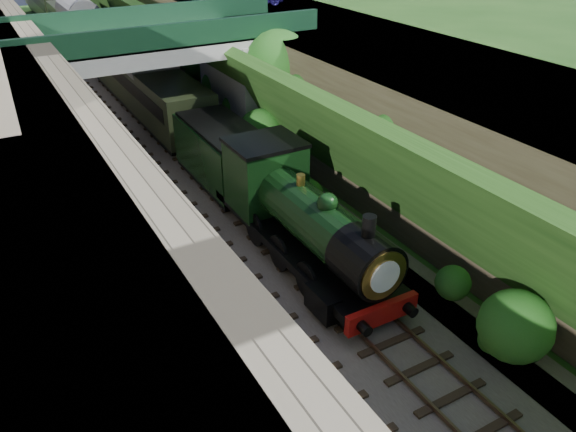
{
  "coord_description": "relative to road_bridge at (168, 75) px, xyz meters",
  "views": [
    {
      "loc": [
        -8.21,
        -5.42,
        12.38
      ],
      "look_at": [
        0.0,
        9.12,
        2.9
      ],
      "focal_mm": 35.0,
      "sensor_mm": 36.0,
      "label": 1
    }
  ],
  "objects": [
    {
      "name": "embankment_slope",
      "position": [
        3.97,
        -6.08,
        -1.46
      ],
      "size": [
        4.38,
        90.0,
        6.36
      ],
      "color": "#1E4714",
      "rests_on": "ground"
    },
    {
      "name": "tree",
      "position": [
        4.97,
        -3.43,
        0.57
      ],
      "size": [
        3.6,
        3.8,
        6.6
      ],
      "color": "black",
      "rests_on": "ground"
    },
    {
      "name": "track_right",
      "position": [
        0.26,
        -4.0,
        -3.83
      ],
      "size": [
        2.5,
        90.0,
        0.2
      ],
      "color": "black",
      "rests_on": "trackbed"
    },
    {
      "name": "street_plateau_right",
      "position": [
        8.56,
        -4.0,
        -0.95
      ],
      "size": [
        8.0,
        90.0,
        6.25
      ],
      "primitive_type": "cube",
      "color": "#262628",
      "rests_on": "ground"
    },
    {
      "name": "retaining_wall",
      "position": [
        -6.44,
        -4.0,
        -0.58
      ],
      "size": [
        1.0,
        90.0,
        7.0
      ],
      "primitive_type": "cube",
      "color": "#756B56",
      "rests_on": "ground"
    },
    {
      "name": "coach_front",
      "position": [
        0.26,
        6.11,
        -2.03
      ],
      "size": [
        2.9,
        18.0,
        3.7
      ],
      "color": "black",
      "rests_on": "trackbed"
    },
    {
      "name": "trackbed",
      "position": [
        -0.94,
        -4.0,
        -3.98
      ],
      "size": [
        10.0,
        90.0,
        0.2
      ],
      "primitive_type": "cube",
      "color": "#473F38",
      "rests_on": "ground"
    },
    {
      "name": "locomotive",
      "position": [
        0.26,
        -13.86,
        -2.18
      ],
      "size": [
        3.1,
        10.22,
        3.83
      ],
      "color": "black",
      "rests_on": "trackbed"
    },
    {
      "name": "tender",
      "position": [
        0.26,
        -6.49,
        -2.46
      ],
      "size": [
        2.7,
        6.0,
        3.05
      ],
      "color": "black",
      "rests_on": "trackbed"
    },
    {
      "name": "road_bridge",
      "position": [
        0.0,
        0.0,
        0.0
      ],
      "size": [
        16.0,
        6.4,
        7.25
      ],
      "color": "gray",
      "rests_on": "ground"
    },
    {
      "name": "coach_rear",
      "position": [
        0.26,
        43.71,
        -2.03
      ],
      "size": [
        2.9,
        18.0,
        3.7
      ],
      "color": "black",
      "rests_on": "trackbed"
    },
    {
      "name": "track_left",
      "position": [
        -2.94,
        -4.0,
        -3.83
      ],
      "size": [
        2.5,
        90.0,
        0.2
      ],
      "color": "black",
      "rests_on": "trackbed"
    },
    {
      "name": "coach_middle",
      "position": [
        0.26,
        24.91,
        -2.03
      ],
      "size": [
        2.9,
        18.0,
        3.7
      ],
      "color": "black",
      "rests_on": "trackbed"
    }
  ]
}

